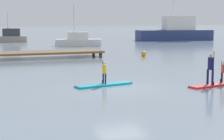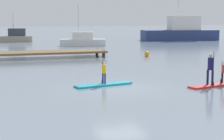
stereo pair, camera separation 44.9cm
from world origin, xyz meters
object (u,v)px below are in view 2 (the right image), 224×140
object	(u,v)px
fishing_boat_white_large	(181,31)
mooring_buoy_near	(147,54)
paddler_child_front	(224,71)
paddler_adult	(210,67)
paddleboard_near	(104,85)
trawler_grey_distant	(83,41)
motor_boat_small_navy	(14,37)
paddleboard_far	(214,85)
paddler_child_solo	(104,71)

from	to	relation	value
fishing_boat_white_large	mooring_buoy_near	distance (m)	24.93
paddler_child_front	paddler_adult	bearing A→B (deg)	-166.04
paddleboard_near	trawler_grey_distant	bearing A→B (deg)	78.49
paddler_child_front	mooring_buoy_near	size ratio (longest dim) A/B	2.44
mooring_buoy_near	paddleboard_near	bearing A→B (deg)	-121.54
paddleboard_near	motor_boat_small_navy	world-z (taller)	motor_boat_small_navy
paddleboard_far	paddler_child_solo	bearing A→B (deg)	160.07
paddler_adult	paddler_child_front	size ratio (longest dim) A/B	1.50
paddler_child_front	motor_boat_small_navy	distance (m)	40.46
fishing_boat_white_large	mooring_buoy_near	world-z (taller)	fishing_boat_white_large
fishing_boat_white_large	trawler_grey_distant	xyz separation A→B (m)	(-16.86, -6.40, -0.69)
paddleboard_near	paddler_adult	world-z (taller)	paddler_adult
fishing_boat_white_large	motor_boat_small_navy	distance (m)	24.62
paddler_child_solo	mooring_buoy_near	world-z (taller)	paddler_child_solo
paddler_adult	motor_boat_small_navy	bearing A→B (deg)	100.01
paddler_child_front	mooring_buoy_near	distance (m)	15.17
paddleboard_far	mooring_buoy_near	xyz separation A→B (m)	(2.64, 15.21, 0.19)
paddleboard_near	motor_boat_small_navy	xyz separation A→B (m)	(-1.85, 37.85, 0.64)
paddler_adult	paddler_child_front	distance (m)	1.08
paddler_adult	motor_boat_small_navy	world-z (taller)	motor_boat_small_navy
paddler_child_solo	mooring_buoy_near	size ratio (longest dim) A/B	2.44
paddler_adult	mooring_buoy_near	bearing A→B (deg)	79.16
paddler_child_front	motor_boat_small_navy	bearing A→B (deg)	101.47
paddler_child_front	trawler_grey_distant	size ratio (longest dim) A/B	0.21
paddleboard_far	motor_boat_small_navy	size ratio (longest dim) A/B	0.57
paddler_child_solo	mooring_buoy_near	xyz separation A→B (m)	(8.12, 13.22, -0.52)
fishing_boat_white_large	trawler_grey_distant	size ratio (longest dim) A/B	2.07
mooring_buoy_near	paddleboard_far	bearing A→B (deg)	-99.85
motor_boat_small_navy	paddler_adult	bearing A→B (deg)	-79.99
paddleboard_near	paddler_adult	size ratio (longest dim) A/B	1.87
paddleboard_near	paddleboard_far	world-z (taller)	same
paddleboard_near	paddleboard_far	bearing A→B (deg)	-19.83
paddler_child_solo	motor_boat_small_navy	xyz separation A→B (m)	(-1.85, 37.84, -0.07)
motor_boat_small_navy	mooring_buoy_near	xyz separation A→B (m)	(9.97, -24.62, -0.45)
motor_boat_small_navy	trawler_grey_distant	distance (m)	12.93
paddler_child_solo	trawler_grey_distant	distance (m)	27.79
paddleboard_near	paddler_child_solo	world-z (taller)	paddler_child_solo
paddler_adult	trawler_grey_distant	world-z (taller)	trawler_grey_distant
paddler_adult	mooring_buoy_near	distance (m)	15.58
paddleboard_near	mooring_buoy_near	distance (m)	15.53
paddleboard_near	paddler_child_front	size ratio (longest dim) A/B	2.80
paddleboard_near	trawler_grey_distant	xyz separation A→B (m)	(5.55, 27.24, 0.59)
paddleboard_far	motor_boat_small_navy	xyz separation A→B (m)	(-7.33, 39.83, 0.64)
trawler_grey_distant	fishing_boat_white_large	bearing A→B (deg)	20.78
paddler_child_solo	paddleboard_near	bearing A→B (deg)	-92.74
paddler_adult	paddler_child_front	world-z (taller)	paddler_adult
paddler_child_solo	fishing_boat_white_large	world-z (taller)	fishing_boat_white_large
mooring_buoy_near	fishing_boat_white_large	bearing A→B (deg)	55.01
paddleboard_far	paddler_adult	xyz separation A→B (m)	(-0.29, -0.07, 1.00)
paddleboard_far	fishing_boat_white_large	bearing A→B (deg)	64.59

